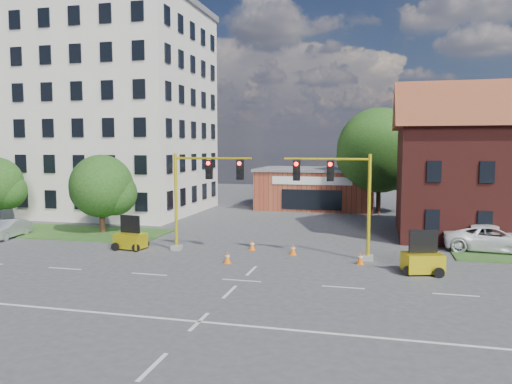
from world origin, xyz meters
TOP-DOWN VIEW (x-y plane):
  - ground at (0.00, 0.00)m, footprint 120.00×120.00m
  - grass_verge_nw at (-20.00, 10.00)m, footprint 22.00×6.00m
  - lane_markings at (0.00, -3.00)m, footprint 60.00×36.00m
  - office_block at (-20.00, 21.90)m, footprint 18.40×15.40m
  - brick_shop at (0.00, 29.98)m, footprint 12.40×8.40m
  - tree_large at (6.93, 27.08)m, footprint 8.76×8.34m
  - tree_nw_front at (-13.76, 10.58)m, footprint 5.02×4.78m
  - signal_mast_west at (-4.36, 6.00)m, footprint 5.30×0.60m
  - signal_mast_east at (4.36, 6.00)m, footprint 5.30×0.60m
  - trailer_west at (-8.99, 5.52)m, footprint 2.02×1.51m
  - trailer_east at (8.84, 3.57)m, footprint 2.25×1.83m
  - cone_a at (-1.76, 3.33)m, footprint 0.40×0.40m
  - cone_b at (-1.26, 7.09)m, footprint 0.40×0.40m
  - cone_c at (5.61, 4.88)m, footprint 0.40×0.40m
  - cone_d at (1.50, 6.37)m, footprint 0.40×0.40m
  - pickup_white at (13.65, 10.38)m, footprint 6.25×3.41m
  - sedan_silver_front at (-19.53, 6.94)m, footprint 1.79×4.13m

SIDE VIEW (x-z plane):
  - ground at x=0.00m, z-range 0.00..0.00m
  - lane_markings at x=0.00m, z-range 0.00..0.01m
  - grass_verge_nw at x=-20.00m, z-range 0.00..0.08m
  - cone_a at x=-1.76m, z-range -0.01..0.69m
  - cone_b at x=-1.26m, z-range -0.01..0.69m
  - cone_c at x=5.61m, z-range -0.01..0.69m
  - cone_d at x=1.50m, z-range -0.01..0.69m
  - sedan_silver_front at x=-19.53m, z-range 0.00..1.32m
  - trailer_west at x=-8.99m, z-range -0.40..1.72m
  - trailer_east at x=8.84m, z-range -0.41..1.80m
  - pickup_white at x=13.65m, z-range 0.00..1.66m
  - brick_shop at x=0.00m, z-range 0.01..4.31m
  - tree_nw_front at x=-13.76m, z-range 0.45..6.46m
  - signal_mast_west at x=-4.36m, z-range 0.82..7.02m
  - signal_mast_east at x=4.36m, z-range 0.82..7.02m
  - tree_large at x=6.93m, z-range 0.77..11.18m
  - office_block at x=-20.00m, z-range 0.01..20.61m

